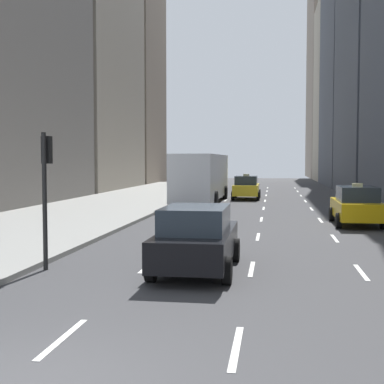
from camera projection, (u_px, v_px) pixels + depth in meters
name	position (u px, v px, depth m)	size (l,w,h in m)	color
sidewalk_left	(113.00, 204.00, 34.30)	(8.00, 66.00, 0.15)	gray
lane_markings	(263.00, 213.00, 28.92)	(5.72, 56.00, 0.01)	white
building_row_left	(49.00, 15.00, 41.01)	(6.00, 65.66, 36.55)	gray
building_row_right	(365.00, 32.00, 52.65)	(6.00, 95.70, 37.05)	gray
taxi_lead	(356.00, 205.00, 23.62)	(2.02, 4.40, 1.87)	yellow
taxi_second	(246.00, 187.00, 39.42)	(2.02, 4.40, 1.87)	yellow
sedan_black_near	(197.00, 238.00, 13.79)	(2.02, 4.58, 1.71)	black
city_bus	(202.00, 176.00, 35.97)	(2.80, 11.61, 3.25)	silver
traffic_light_pole	(46.00, 178.00, 13.98)	(0.24, 0.42, 3.60)	black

